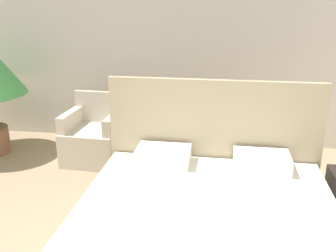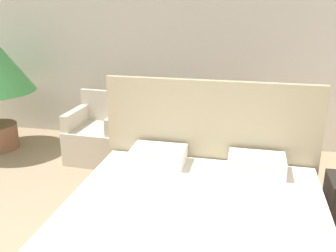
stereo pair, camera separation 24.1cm
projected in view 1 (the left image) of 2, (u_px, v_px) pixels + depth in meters
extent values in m
cube|color=silver|center=(172.00, 37.00, 4.95)|extent=(10.00, 0.06, 2.90)
cube|color=silver|center=(206.00, 228.00, 2.60)|extent=(1.85, 1.88, 0.24)
cube|color=tan|center=(213.00, 147.00, 3.46)|extent=(1.92, 0.06, 1.26)
cube|color=white|center=(163.00, 156.00, 3.31)|extent=(0.47, 0.32, 0.14)
cube|color=white|center=(261.00, 162.00, 3.19)|extent=(0.47, 0.32, 0.14)
cube|color=beige|center=(94.00, 145.00, 4.64)|extent=(0.69, 0.67, 0.42)
cube|color=beige|center=(100.00, 107.00, 4.77)|extent=(0.66, 0.09, 0.40)
cube|color=beige|center=(71.00, 120.00, 4.59)|extent=(0.12, 0.58, 0.20)
cube|color=beige|center=(114.00, 123.00, 4.48)|extent=(0.12, 0.58, 0.20)
cube|color=beige|center=(175.00, 150.00, 4.49)|extent=(0.68, 0.66, 0.42)
cube|color=beige|center=(179.00, 110.00, 4.63)|extent=(0.66, 0.07, 0.40)
cube|color=beige|center=(152.00, 124.00, 4.43)|extent=(0.11, 0.58, 0.20)
cube|color=beige|center=(199.00, 127.00, 4.34)|extent=(0.11, 0.58, 0.20)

